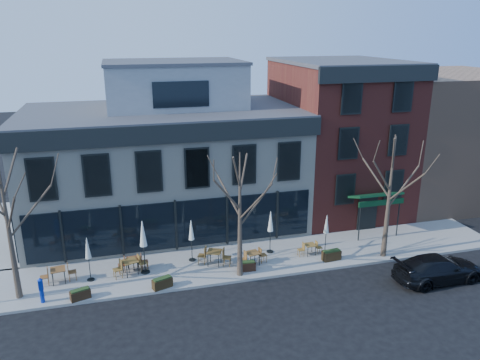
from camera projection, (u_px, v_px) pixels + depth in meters
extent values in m
plane|color=black|center=(177.00, 253.00, 29.02)|extent=(120.00, 120.00, 0.00)
cube|color=gray|center=(236.00, 261.00, 27.82)|extent=(33.50, 4.70, 0.15)
cube|color=gray|center=(0.00, 233.00, 31.74)|extent=(4.50, 12.00, 0.15)
cube|color=beige|center=(165.00, 169.00, 32.40)|extent=(18.00, 10.00, 8.00)
cube|color=#47474C|center=(162.00, 111.00, 31.16)|extent=(18.30, 10.30, 0.30)
cube|color=black|center=(172.00, 134.00, 26.60)|extent=(18.30, 0.25, 1.10)
cube|color=black|center=(15.00, 125.00, 29.07)|extent=(0.25, 10.30, 1.10)
cube|color=black|center=(176.00, 225.00, 28.38)|extent=(17.20, 0.12, 3.00)
cube|color=black|center=(26.00, 215.00, 29.89)|extent=(0.12, 7.50, 3.00)
cube|color=gray|center=(174.00, 85.00, 31.85)|extent=(9.00, 6.50, 3.00)
cube|color=maroon|center=(338.00, 137.00, 35.14)|extent=(8.00, 10.00, 11.00)
cube|color=#47474C|center=(343.00, 61.00, 33.45)|extent=(8.20, 10.20, 0.25)
cube|color=black|center=(380.00, 74.00, 28.87)|extent=(8.20, 0.25, 1.00)
cube|color=black|center=(375.00, 195.00, 30.55)|extent=(3.20, 1.66, 0.67)
cube|color=black|center=(367.00, 214.00, 31.79)|extent=(1.40, 0.10, 2.50)
cube|color=#8C664C|center=(442.00, 134.00, 38.67)|extent=(12.00, 12.00, 10.00)
cone|color=#382B21|center=(8.00, 226.00, 22.73)|extent=(0.34, 0.34, 7.92)
cylinder|color=#382B21|center=(31.00, 211.00, 22.99)|extent=(2.23, 0.50, 2.48)
cylinder|color=#382B21|center=(11.00, 214.00, 21.66)|extent=(1.03, 2.04, 2.28)
cone|color=#382B21|center=(240.00, 216.00, 25.05)|extent=(0.34, 0.34, 7.04)
cylinder|color=#382B21|center=(256.00, 205.00, 25.28)|extent=(2.00, 0.46, 2.21)
cylinder|color=#382B21|center=(229.00, 196.00, 25.46)|extent=(0.93, 1.84, 1.91)
cylinder|color=#382B21|center=(227.00, 195.00, 24.19)|extent=(1.61, 0.68, 1.97)
cylinder|color=#382B21|center=(252.00, 206.00, 24.10)|extent=(0.93, 1.83, 2.03)
cone|color=#382B21|center=(389.00, 198.00, 27.20)|extent=(0.34, 0.34, 7.48)
cylinder|color=#382B21|center=(403.00, 186.00, 27.44)|extent=(2.12, 0.48, 2.35)
cylinder|color=#382B21|center=(376.00, 178.00, 27.64)|extent=(0.98, 1.94, 2.03)
cylinder|color=#382B21|center=(382.00, 176.00, 26.29)|extent=(1.71, 0.71, 2.09)
cylinder|color=#382B21|center=(406.00, 187.00, 26.19)|extent=(0.98, 1.94, 2.16)
imported|color=black|center=(438.00, 269.00, 25.59)|extent=(5.12, 2.22, 1.47)
cylinder|color=#0C2BA3|center=(42.00, 296.00, 23.36)|extent=(0.21, 0.21, 0.73)
cube|color=#0C2BA3|center=(41.00, 285.00, 23.17)|extent=(0.27, 0.23, 0.52)
cone|color=#0C2BA3|center=(40.00, 279.00, 23.07)|extent=(0.27, 0.27, 0.13)
cube|color=brown|center=(58.00, 269.00, 25.08)|extent=(0.85, 0.85, 0.04)
cylinder|color=black|center=(53.00, 280.00, 24.82)|extent=(0.04, 0.04, 0.78)
cylinder|color=black|center=(65.00, 277.00, 25.05)|extent=(0.04, 0.04, 0.78)
cylinder|color=black|center=(52.00, 274.00, 25.35)|extent=(0.04, 0.04, 0.78)
cylinder|color=black|center=(64.00, 272.00, 25.58)|extent=(0.04, 0.04, 0.78)
cube|color=brown|center=(133.00, 259.00, 26.39)|extent=(0.73, 0.73, 0.04)
cylinder|color=black|center=(129.00, 267.00, 26.17)|extent=(0.04, 0.04, 0.71)
cylinder|color=black|center=(139.00, 266.00, 26.34)|extent=(0.04, 0.04, 0.71)
cylinder|color=black|center=(128.00, 263.00, 26.67)|extent=(0.04, 0.04, 0.71)
cylinder|color=black|center=(138.00, 262.00, 26.84)|extent=(0.04, 0.04, 0.71)
cube|color=brown|center=(130.00, 261.00, 25.93)|extent=(0.99, 0.99, 0.04)
cylinder|color=black|center=(127.00, 271.00, 25.65)|extent=(0.04, 0.04, 0.80)
cylinder|color=black|center=(138.00, 268.00, 25.97)|extent=(0.04, 0.04, 0.80)
cylinder|color=black|center=(123.00, 267.00, 26.15)|extent=(0.04, 0.04, 0.80)
cylinder|color=black|center=(134.00, 264.00, 26.47)|extent=(0.04, 0.04, 0.80)
cube|color=brown|center=(214.00, 252.00, 27.01)|extent=(1.06, 1.06, 0.05)
cylinder|color=black|center=(208.00, 260.00, 26.89)|extent=(0.05, 0.05, 0.82)
cylinder|color=black|center=(219.00, 261.00, 26.79)|extent=(0.05, 0.05, 0.82)
cylinder|color=black|center=(210.00, 255.00, 27.49)|extent=(0.05, 0.05, 0.82)
cylinder|color=black|center=(221.00, 256.00, 27.38)|extent=(0.05, 0.05, 0.82)
cube|color=brown|center=(253.00, 253.00, 27.04)|extent=(0.84, 0.84, 0.04)
cylinder|color=black|center=(251.00, 262.00, 26.79)|extent=(0.04, 0.04, 0.74)
cylinder|color=black|center=(259.00, 260.00, 27.03)|extent=(0.04, 0.04, 0.74)
cylinder|color=black|center=(246.00, 258.00, 27.28)|extent=(0.04, 0.04, 0.74)
cylinder|color=black|center=(255.00, 256.00, 27.52)|extent=(0.04, 0.04, 0.74)
cube|color=brown|center=(310.00, 245.00, 28.26)|extent=(0.65, 0.65, 0.04)
cylinder|color=black|center=(308.00, 252.00, 28.06)|extent=(0.04, 0.04, 0.65)
cylinder|color=black|center=(315.00, 251.00, 28.20)|extent=(0.04, 0.04, 0.65)
cylinder|color=black|center=(304.00, 248.00, 28.52)|extent=(0.04, 0.04, 0.65)
cylinder|color=black|center=(312.00, 247.00, 28.66)|extent=(0.04, 0.04, 0.65)
cylinder|color=black|center=(91.00, 280.00, 25.54)|extent=(0.40, 0.40, 0.06)
cylinder|color=black|center=(89.00, 263.00, 25.24)|extent=(0.05, 0.05, 2.02)
cone|color=beige|center=(87.00, 248.00, 24.96)|extent=(0.33, 0.33, 1.20)
cylinder|color=black|center=(145.00, 272.00, 26.34)|extent=(0.50, 0.50, 0.07)
cylinder|color=black|center=(144.00, 252.00, 25.97)|extent=(0.06, 0.06, 2.51)
cone|color=silver|center=(143.00, 234.00, 25.62)|extent=(0.41, 0.41, 1.48)
cylinder|color=black|center=(192.00, 260.00, 27.75)|extent=(0.41, 0.41, 0.06)
cylinder|color=black|center=(192.00, 244.00, 27.45)|extent=(0.05, 0.05, 2.05)
cone|color=silver|center=(191.00, 230.00, 27.16)|extent=(0.34, 0.34, 1.21)
cylinder|color=black|center=(270.00, 252.00, 28.78)|extent=(0.43, 0.43, 0.06)
cylinder|color=black|center=(270.00, 236.00, 28.47)|extent=(0.05, 0.05, 2.14)
cone|color=silver|center=(271.00, 221.00, 28.17)|extent=(0.35, 0.35, 1.27)
cylinder|color=black|center=(325.00, 252.00, 28.78)|extent=(0.39, 0.39, 0.05)
cylinder|color=black|center=(326.00, 237.00, 28.49)|extent=(0.04, 0.04, 1.96)
cone|color=beige|center=(327.00, 224.00, 28.22)|extent=(0.32, 0.32, 1.16)
cube|color=#321F10|center=(80.00, 295.00, 23.69)|extent=(1.06, 0.70, 0.49)
cube|color=#1E3314|center=(80.00, 290.00, 23.61)|extent=(0.94, 0.59, 0.08)
cube|color=#312210|center=(162.00, 283.00, 24.72)|extent=(1.14, 0.75, 0.53)
cube|color=#1E3314|center=(162.00, 278.00, 24.63)|extent=(1.01, 0.64, 0.08)
cube|color=black|center=(247.00, 266.00, 26.50)|extent=(1.03, 0.46, 0.50)
cube|color=#1E3314|center=(247.00, 262.00, 26.42)|extent=(0.92, 0.37, 0.08)
cube|color=black|center=(331.00, 255.00, 27.73)|extent=(1.16, 0.56, 0.56)
cube|color=#1E3314|center=(332.00, 251.00, 27.64)|extent=(1.04, 0.46, 0.09)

